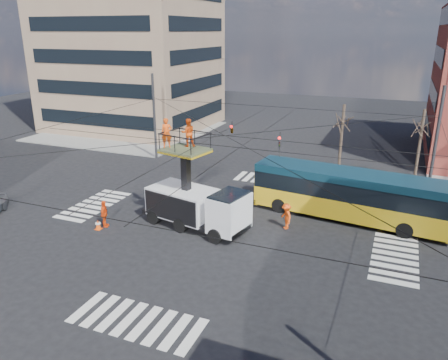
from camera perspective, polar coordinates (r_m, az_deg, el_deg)
ground at (r=27.50m, az=0.13°, el=-6.24°), size 120.00×120.00×0.00m
sidewalk_nw at (r=54.74m, az=-12.16°, el=6.29°), size 18.00×18.00×0.12m
crosswalks at (r=27.49m, az=0.13°, el=-6.23°), size 22.40×22.40×0.02m
building_tower at (r=56.58m, az=-12.37°, el=21.94°), size 18.06×16.06×30.00m
overhead_network at (r=26.34m, az=0.32°, el=2.60°), size 24.24×24.24×8.00m
tree_a at (r=37.49m, az=15.26°, el=7.43°), size 2.00×2.00×6.00m
tree_b at (r=37.27m, az=24.46°, el=6.33°), size 2.00×2.00×6.00m
utility_truck at (r=26.82m, az=-3.59°, el=-1.98°), size 7.33×3.80×6.74m
city_bus at (r=29.25m, az=15.99°, el=-1.76°), size 12.54×4.05×3.20m
traffic_cone at (r=28.27m, az=-16.12°, el=-5.62°), size 0.36×0.36×0.62m
worker_ground at (r=28.30m, az=-15.37°, el=-4.29°), size 0.74×1.09×1.73m
flagger at (r=27.33m, az=8.11°, el=-4.70°), size 1.15×1.22×1.66m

